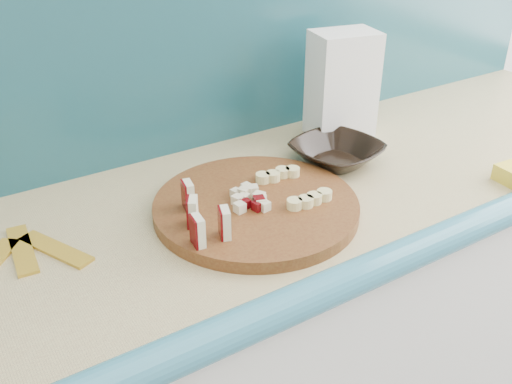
{
  "coord_description": "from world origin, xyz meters",
  "views": [
    {
      "loc": [
        -0.47,
        0.67,
        1.48
      ],
      "look_at": [
        0.03,
        1.45,
        0.95
      ],
      "focal_mm": 40.0,
      "sensor_mm": 36.0,
      "label": 1
    }
  ],
  "objects": [
    {
      "name": "flour_bag",
      "position": [
        0.4,
        1.66,
        1.04
      ],
      "size": [
        0.17,
        0.13,
        0.25
      ],
      "primitive_type": "cube",
      "rotation": [
        0.0,
        0.0,
        -0.21
      ],
      "color": "white",
      "rests_on": "kitchen_counter"
    },
    {
      "name": "banana_slices",
      "position": [
        0.12,
        1.45,
        0.94
      ],
      "size": [
        0.11,
        0.15,
        0.02
      ],
      "color": "#D8CB84",
      "rests_on": "cutting_board"
    },
    {
      "name": "apple_chunks",
      "position": [
        0.01,
        1.46,
        0.94
      ],
      "size": [
        0.06,
        0.07,
        0.02
      ],
      "color": "beige",
      "rests_on": "cutting_board"
    },
    {
      "name": "cutting_board",
      "position": [
        0.03,
        1.45,
        0.92
      ],
      "size": [
        0.41,
        0.41,
        0.02
      ],
      "primitive_type": "cylinder",
      "rotation": [
        0.0,
        0.0,
        -0.06
      ],
      "color": "#4A2110",
      "rests_on": "kitchen_counter"
    },
    {
      "name": "backsplash",
      "position": [
        0.1,
        1.79,
        1.16
      ],
      "size": [
        2.2,
        0.02,
        0.5
      ],
      "primitive_type": "cube",
      "color": "teal",
      "rests_on": "kitchen_counter"
    },
    {
      "name": "banana_peel",
      "position": [
        -0.38,
        1.55,
        0.91
      ],
      "size": [
        0.22,
        0.19,
        0.01
      ],
      "rotation": [
        0.0,
        0.0,
        -0.26
      ],
      "color": "gold",
      "rests_on": "kitchen_counter"
    },
    {
      "name": "apple_wedges",
      "position": [
        -0.1,
        1.43,
        0.96
      ],
      "size": [
        0.07,
        0.15,
        0.05
      ],
      "color": "beige",
      "rests_on": "cutting_board"
    },
    {
      "name": "kitchen_counter",
      "position": [
        0.1,
        1.5,
        0.46
      ],
      "size": [
        2.2,
        0.63,
        0.91
      ],
      "color": "white",
      "rests_on": "ground"
    },
    {
      "name": "brown_bowl",
      "position": [
        0.3,
        1.54,
        0.93
      ],
      "size": [
        0.22,
        0.22,
        0.05
      ],
      "primitive_type": "imported",
      "rotation": [
        0.0,
        0.0,
        0.19
      ],
      "color": "black",
      "rests_on": "kitchen_counter"
    }
  ]
}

